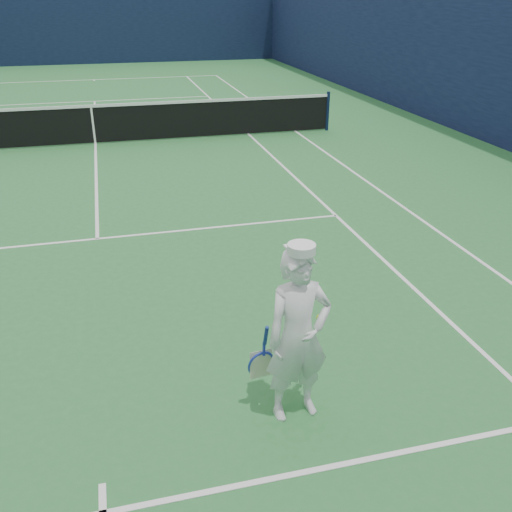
# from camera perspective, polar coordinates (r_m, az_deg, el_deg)

# --- Properties ---
(ground) EXTENTS (80.00, 80.00, 0.00)m
(ground) POSITION_cam_1_polar(r_m,az_deg,el_deg) (15.64, -15.76, 10.72)
(ground) COLOR #2A7035
(ground) RESTS_ON ground
(court_markings) EXTENTS (11.03, 23.83, 0.01)m
(court_markings) POSITION_cam_1_polar(r_m,az_deg,el_deg) (15.64, -15.76, 10.73)
(court_markings) COLOR white
(court_markings) RESTS_ON ground
(windscreen_fence) EXTENTS (20.12, 36.12, 4.00)m
(windscreen_fence) POSITION_cam_1_polar(r_m,az_deg,el_deg) (15.30, -16.67, 17.97)
(windscreen_fence) COLOR #0D1732
(windscreen_fence) RESTS_ON ground
(tennis_net) EXTENTS (12.88, 0.09, 1.07)m
(tennis_net) POSITION_cam_1_polar(r_m,az_deg,el_deg) (15.52, -16.00, 12.70)
(tennis_net) COLOR #141E4C
(tennis_net) RESTS_ON ground
(tennis_player) EXTENTS (0.78, 0.47, 1.75)m
(tennis_player) POSITION_cam_1_polar(r_m,az_deg,el_deg) (5.15, 4.23, -7.96)
(tennis_player) COLOR white
(tennis_player) RESTS_ON ground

